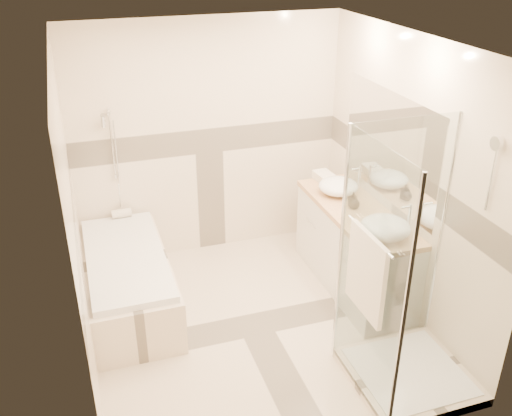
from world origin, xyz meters
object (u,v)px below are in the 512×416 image
object	(u,v)px
vessel_sink_near	(338,186)
bathtub	(128,278)
shower_enclosure	(397,326)
vessel_sink_far	(385,227)
vanity	(354,248)
amenity_bottle_a	(353,200)
amenity_bottle_b	(354,202)

from	to	relation	value
vessel_sink_near	bathtub	bearing A→B (deg)	-179.13
shower_enclosure	vessel_sink_far	world-z (taller)	shower_enclosure
shower_enclosure	vanity	bearing A→B (deg)	77.03
vessel_sink_far	amenity_bottle_a	size ratio (longest dim) A/B	2.92
shower_enclosure	vessel_sink_near	world-z (taller)	shower_enclosure
vessel_sink_near	amenity_bottle_a	size ratio (longest dim) A/B	2.67
vanity	vessel_sink_far	size ratio (longest dim) A/B	3.75
amenity_bottle_b	vessel_sink_near	bearing A→B (deg)	90.00
bathtub	vessel_sink_far	world-z (taller)	vessel_sink_far
amenity_bottle_a	amenity_bottle_b	xyz separation A→B (m)	(0.00, -0.03, -0.01)
bathtub	vessel_sink_far	bearing A→B (deg)	-22.59
bathtub	vanity	xyz separation A→B (m)	(2.15, -0.35, 0.12)
bathtub	amenity_bottle_b	xyz separation A→B (m)	(2.13, -0.32, 0.61)
bathtub	amenity_bottle_a	world-z (taller)	amenity_bottle_a
shower_enclosure	vessel_sink_far	bearing A→B (deg)	69.62
shower_enclosure	amenity_bottle_a	world-z (taller)	shower_enclosure
vessel_sink_near	amenity_bottle_a	xyz separation A→B (m)	(0.00, -0.31, -0.00)
vessel_sink_far	amenity_bottle_b	size ratio (longest dim) A/B	3.27
vessel_sink_far	amenity_bottle_b	bearing A→B (deg)	90.00
amenity_bottle_a	amenity_bottle_b	world-z (taller)	amenity_bottle_a
bathtub	amenity_bottle_a	distance (m)	2.24
shower_enclosure	amenity_bottle_a	bearing A→B (deg)	78.49
bathtub	vessel_sink_far	size ratio (longest dim) A/B	3.94
vanity	vessel_sink_far	world-z (taller)	vessel_sink_far
bathtub	vanity	distance (m)	2.18
vessel_sink_near	amenity_bottle_b	world-z (taller)	vessel_sink_near
vanity	amenity_bottle_b	distance (m)	0.49
shower_enclosure	vessel_sink_far	size ratio (longest dim) A/B	4.72
bathtub	vanity	size ratio (longest dim) A/B	1.05
bathtub	amenity_bottle_b	distance (m)	2.24
amenity_bottle_a	amenity_bottle_b	size ratio (longest dim) A/B	1.12
bathtub	amenity_bottle_a	xyz separation A→B (m)	(2.13, -0.28, 0.62)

